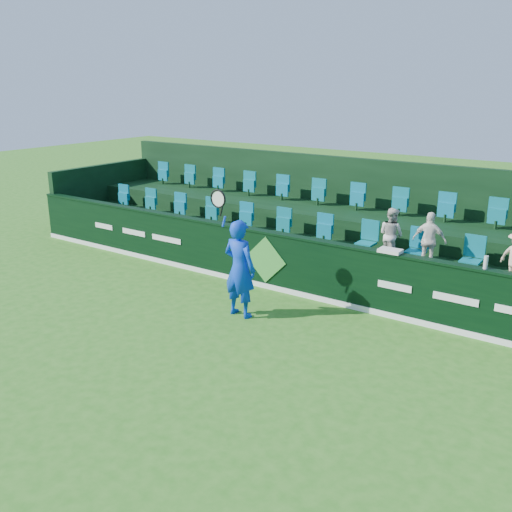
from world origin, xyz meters
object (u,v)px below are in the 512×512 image
Objects in this scene: spectator_middle at (429,240)px; tennis_player at (240,268)px; drinks_bottle at (486,262)px; spectator_left at (391,235)px; towel at (390,251)px.

tennis_player is at bearing 41.62° from spectator_middle.
spectator_middle is 4.95× the size of drinks_bottle.
spectator_middle reaches higher than spectator_left.
tennis_player reaches higher than spectator_left.
tennis_player is at bearing -145.20° from towel.
spectator_left is 2.52m from drinks_bottle.
spectator_left is at bearing -2.93° from spectator_middle.
towel is (2.47, 1.72, 0.36)m from tennis_player.
tennis_player is 10.74× the size of drinks_bottle.
tennis_player is 3.03m from towel.
spectator_left is at bearing 153.61° from drinks_bottle.
drinks_bottle is (2.26, -1.12, 0.07)m from spectator_left.
drinks_bottle reaches higher than towel.
spectator_left is 0.85m from spectator_middle.
spectator_middle reaches higher than towel.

